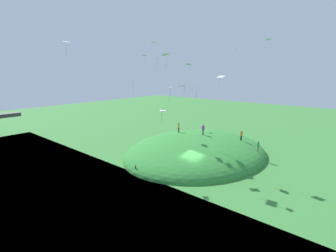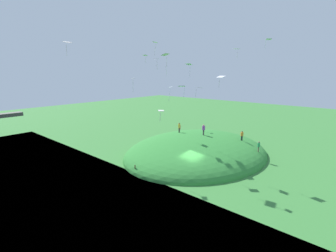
{
  "view_description": "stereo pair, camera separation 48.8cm",
  "coord_description": "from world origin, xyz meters",
  "px_view_note": "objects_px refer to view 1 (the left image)",
  "views": [
    {
      "loc": [
        -24.69,
        -16.63,
        12.72
      ],
      "look_at": [
        1.04,
        5.02,
        5.28
      ],
      "focal_mm": 25.52,
      "sensor_mm": 36.0,
      "label": 1
    },
    {
      "loc": [
        -24.37,
        -17.0,
        12.72
      ],
      "look_at": [
        1.04,
        5.02,
        5.28
      ],
      "focal_mm": 25.52,
      "sensor_mm": 36.0,
      "label": 2
    }
  ],
  "objects_px": {
    "person_on_hilltop": "(258,145)",
    "kite_11": "(133,80)",
    "kite_5": "(163,111)",
    "kite_7": "(235,49)",
    "kite_1": "(182,87)",
    "kite_14": "(199,88)",
    "kite_6": "(189,65)",
    "person_near_shore": "(179,127)",
    "kite_9": "(156,60)",
    "kite_13": "(144,56)",
    "kite_0": "(165,68)",
    "person_with_child": "(179,126)",
    "person_walking_path": "(203,128)",
    "person_watching_kites": "(241,134)",
    "kite_2": "(170,89)",
    "kite_12": "(165,55)",
    "kite_4": "(154,43)",
    "mooring_post": "(136,170)",
    "kite_3": "(67,43)",
    "kite_10": "(268,40)"
  },
  "relations": [
    {
      "from": "person_on_hilltop",
      "to": "kite_11",
      "type": "bearing_deg",
      "value": -77.62
    },
    {
      "from": "kite_5",
      "to": "kite_7",
      "type": "relative_size",
      "value": 0.65
    },
    {
      "from": "kite_1",
      "to": "kite_14",
      "type": "distance_m",
      "value": 4.34
    },
    {
      "from": "kite_6",
      "to": "person_near_shore",
      "type": "bearing_deg",
      "value": 43.45
    },
    {
      "from": "kite_7",
      "to": "kite_9",
      "type": "distance_m",
      "value": 14.11
    },
    {
      "from": "kite_7",
      "to": "kite_13",
      "type": "height_order",
      "value": "kite_7"
    },
    {
      "from": "kite_5",
      "to": "kite_0",
      "type": "bearing_deg",
      "value": 40.21
    },
    {
      "from": "person_with_child",
      "to": "kite_7",
      "type": "xyz_separation_m",
      "value": [
        7.57,
        -6.23,
        13.06
      ]
    },
    {
      "from": "person_walking_path",
      "to": "kite_11",
      "type": "relative_size",
      "value": 0.96
    },
    {
      "from": "person_near_shore",
      "to": "kite_9",
      "type": "bearing_deg",
      "value": 12.3
    },
    {
      "from": "person_walking_path",
      "to": "person_on_hilltop",
      "type": "height_order",
      "value": "person_walking_path"
    },
    {
      "from": "person_walking_path",
      "to": "kite_1",
      "type": "distance_m",
      "value": 9.58
    },
    {
      "from": "person_watching_kites",
      "to": "kite_1",
      "type": "relative_size",
      "value": 0.95
    },
    {
      "from": "person_watching_kites",
      "to": "kite_2",
      "type": "relative_size",
      "value": 0.72
    },
    {
      "from": "person_with_child",
      "to": "kite_5",
      "type": "xyz_separation_m",
      "value": [
        -15.08,
        -9.56,
        5.46
      ]
    },
    {
      "from": "kite_9",
      "to": "kite_11",
      "type": "bearing_deg",
      "value": -162.23
    },
    {
      "from": "kite_0",
      "to": "kite_12",
      "type": "height_order",
      "value": "kite_12"
    },
    {
      "from": "kite_4",
      "to": "mooring_post",
      "type": "xyz_separation_m",
      "value": [
        -10.8,
        -6.56,
        -17.03
      ]
    },
    {
      "from": "kite_0",
      "to": "kite_5",
      "type": "height_order",
      "value": "kite_0"
    },
    {
      "from": "kite_4",
      "to": "person_walking_path",
      "type": "bearing_deg",
      "value": -71.77
    },
    {
      "from": "person_walking_path",
      "to": "kite_5",
      "type": "bearing_deg",
      "value": -39.35
    },
    {
      "from": "kite_12",
      "to": "kite_13",
      "type": "height_order",
      "value": "kite_13"
    },
    {
      "from": "kite_7",
      "to": "kite_12",
      "type": "xyz_separation_m",
      "value": [
        -14.75,
        3.07,
        -1.6
      ]
    },
    {
      "from": "kite_14",
      "to": "person_near_shore",
      "type": "bearing_deg",
      "value": 44.87
    },
    {
      "from": "kite_11",
      "to": "kite_3",
      "type": "bearing_deg",
      "value": 124.24
    },
    {
      "from": "person_walking_path",
      "to": "kite_0",
      "type": "bearing_deg",
      "value": -164.74
    },
    {
      "from": "kite_6",
      "to": "person_on_hilltop",
      "type": "bearing_deg",
      "value": -54.66
    },
    {
      "from": "kite_1",
      "to": "kite_14",
      "type": "bearing_deg",
      "value": -115.12
    },
    {
      "from": "person_near_shore",
      "to": "kite_10",
      "type": "height_order",
      "value": "kite_10"
    },
    {
      "from": "kite_4",
      "to": "kite_12",
      "type": "distance_m",
      "value": 8.67
    },
    {
      "from": "person_walking_path",
      "to": "kite_0",
      "type": "height_order",
      "value": "kite_0"
    },
    {
      "from": "kite_2",
      "to": "kite_14",
      "type": "distance_m",
      "value": 7.67
    },
    {
      "from": "kite_5",
      "to": "kite_13",
      "type": "bearing_deg",
      "value": 50.28
    },
    {
      "from": "kite_0",
      "to": "kite_9",
      "type": "relative_size",
      "value": 1.18
    },
    {
      "from": "kite_4",
      "to": "kite_14",
      "type": "height_order",
      "value": "kite_4"
    },
    {
      "from": "kite_2",
      "to": "kite_13",
      "type": "xyz_separation_m",
      "value": [
        2.57,
        7.93,
        5.2
      ]
    },
    {
      "from": "kite_7",
      "to": "kite_12",
      "type": "relative_size",
      "value": 1.0
    },
    {
      "from": "person_watching_kites",
      "to": "kite_14",
      "type": "relative_size",
      "value": 1.29
    },
    {
      "from": "person_near_shore",
      "to": "kite_0",
      "type": "bearing_deg",
      "value": -67.65
    },
    {
      "from": "person_walking_path",
      "to": "kite_5",
      "type": "relative_size",
      "value": 1.62
    },
    {
      "from": "kite_5",
      "to": "kite_11",
      "type": "xyz_separation_m",
      "value": [
        4.17,
        8.8,
        2.8
      ]
    },
    {
      "from": "person_with_child",
      "to": "kite_1",
      "type": "bearing_deg",
      "value": -75.11
    },
    {
      "from": "kite_3",
      "to": "mooring_post",
      "type": "bearing_deg",
      "value": -73.64
    },
    {
      "from": "kite_5",
      "to": "kite_9",
      "type": "height_order",
      "value": "kite_9"
    },
    {
      "from": "kite_3",
      "to": "kite_9",
      "type": "xyz_separation_m",
      "value": [
        11.67,
        -5.01,
        -1.83
      ]
    },
    {
      "from": "kite_1",
      "to": "kite_12",
      "type": "height_order",
      "value": "kite_12"
    },
    {
      "from": "mooring_post",
      "to": "kite_12",
      "type": "bearing_deg",
      "value": -0.93
    },
    {
      "from": "person_with_child",
      "to": "person_watching_kites",
      "type": "height_order",
      "value": "person_with_child"
    },
    {
      "from": "kite_11",
      "to": "kite_12",
      "type": "height_order",
      "value": "kite_12"
    },
    {
      "from": "kite_0",
      "to": "kite_14",
      "type": "height_order",
      "value": "kite_0"
    }
  ]
}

